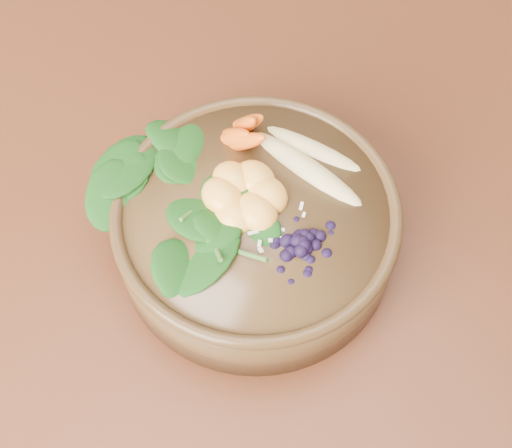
{
  "coord_description": "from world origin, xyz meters",
  "views": [
    {
      "loc": [
        -0.41,
        -0.38,
        1.4
      ],
      "look_at": [
        -0.19,
        -0.1,
        0.8
      ],
      "focal_mm": 50.0,
      "sensor_mm": 36.0,
      "label": 1
    }
  ],
  "objects_px": {
    "carrot_cluster": "(237,111)",
    "dining_table": "(326,146)",
    "banana_halves": "(311,150)",
    "kale_heap": "(180,189)",
    "blueberry_pile": "(304,235)",
    "mandarin_cluster": "(244,189)",
    "stoneware_bowl": "(256,229)"
  },
  "relations": [
    {
      "from": "kale_heap",
      "to": "banana_halves",
      "type": "bearing_deg",
      "value": -15.65
    },
    {
      "from": "dining_table",
      "to": "kale_heap",
      "type": "distance_m",
      "value": 0.31
    },
    {
      "from": "dining_table",
      "to": "stoneware_bowl",
      "type": "xyz_separation_m",
      "value": [
        -0.19,
        -0.1,
        0.13
      ]
    },
    {
      "from": "dining_table",
      "to": "mandarin_cluster",
      "type": "xyz_separation_m",
      "value": [
        -0.19,
        -0.09,
        0.18
      ]
    },
    {
      "from": "mandarin_cluster",
      "to": "kale_heap",
      "type": "bearing_deg",
      "value": 146.11
    },
    {
      "from": "carrot_cluster",
      "to": "blueberry_pile",
      "type": "relative_size",
      "value": 0.6
    },
    {
      "from": "mandarin_cluster",
      "to": "blueberry_pile",
      "type": "bearing_deg",
      "value": -81.37
    },
    {
      "from": "kale_heap",
      "to": "banana_halves",
      "type": "relative_size",
      "value": 1.14
    },
    {
      "from": "dining_table",
      "to": "kale_heap",
      "type": "xyz_separation_m",
      "value": [
        -0.24,
        -0.05,
        0.19
      ]
    },
    {
      "from": "dining_table",
      "to": "carrot_cluster",
      "type": "distance_m",
      "value": 0.26
    },
    {
      "from": "dining_table",
      "to": "kale_heap",
      "type": "relative_size",
      "value": 8.81
    },
    {
      "from": "carrot_cluster",
      "to": "mandarin_cluster",
      "type": "distance_m",
      "value": 0.08
    },
    {
      "from": "dining_table",
      "to": "blueberry_pile",
      "type": "xyz_separation_m",
      "value": [
        -0.18,
        -0.16,
        0.19
      ]
    },
    {
      "from": "banana_halves",
      "to": "mandarin_cluster",
      "type": "bearing_deg",
      "value": 170.25
    },
    {
      "from": "kale_heap",
      "to": "mandarin_cluster",
      "type": "bearing_deg",
      "value": -33.89
    },
    {
      "from": "kale_heap",
      "to": "banana_halves",
      "type": "xyz_separation_m",
      "value": [
        0.13,
        -0.04,
        -0.01
      ]
    },
    {
      "from": "dining_table",
      "to": "mandarin_cluster",
      "type": "height_order",
      "value": "mandarin_cluster"
    },
    {
      "from": "carrot_cluster",
      "to": "banana_halves",
      "type": "xyz_separation_m",
      "value": [
        0.04,
        -0.07,
        -0.02
      ]
    },
    {
      "from": "stoneware_bowl",
      "to": "banana_halves",
      "type": "bearing_deg",
      "value": 10.64
    },
    {
      "from": "stoneware_bowl",
      "to": "kale_heap",
      "type": "bearing_deg",
      "value": 134.76
    },
    {
      "from": "stoneware_bowl",
      "to": "kale_heap",
      "type": "distance_m",
      "value": 0.09
    },
    {
      "from": "dining_table",
      "to": "carrot_cluster",
      "type": "relative_size",
      "value": 20.92
    },
    {
      "from": "dining_table",
      "to": "banana_halves",
      "type": "distance_m",
      "value": 0.23
    },
    {
      "from": "carrot_cluster",
      "to": "banana_halves",
      "type": "distance_m",
      "value": 0.08
    },
    {
      "from": "mandarin_cluster",
      "to": "carrot_cluster",
      "type": "bearing_deg",
      "value": 58.09
    },
    {
      "from": "kale_heap",
      "to": "banana_halves",
      "type": "height_order",
      "value": "kale_heap"
    },
    {
      "from": "blueberry_pile",
      "to": "dining_table",
      "type": "bearing_deg",
      "value": 41.14
    },
    {
      "from": "stoneware_bowl",
      "to": "carrot_cluster",
      "type": "relative_size",
      "value": 3.62
    },
    {
      "from": "carrot_cluster",
      "to": "mandarin_cluster",
      "type": "bearing_deg",
      "value": -129.81
    },
    {
      "from": "carrot_cluster",
      "to": "dining_table",
      "type": "bearing_deg",
      "value": 0.29
    },
    {
      "from": "kale_heap",
      "to": "blueberry_pile",
      "type": "relative_size",
      "value": 1.42
    },
    {
      "from": "dining_table",
      "to": "mandarin_cluster",
      "type": "distance_m",
      "value": 0.28
    }
  ]
}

